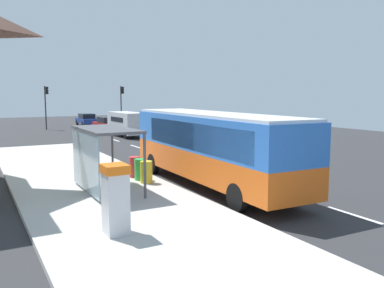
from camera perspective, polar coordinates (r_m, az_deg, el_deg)
name	(u,v)px	position (r m, az deg, el deg)	size (l,w,h in m)	color
ground_plane	(133,147)	(31.00, -8.37, -0.45)	(56.00, 92.00, 0.04)	#2D2D30
sidewalk_platform	(91,187)	(17.79, -14.06, -5.87)	(6.20, 30.00, 0.18)	beige
lane_stripe_seg_0	(354,215)	(14.66, 21.89, -9.30)	(0.16, 2.20, 0.01)	silver
lane_stripe_seg_1	(259,185)	(18.11, 9.50, -5.79)	(0.16, 2.20, 0.01)	silver
lane_stripe_seg_2	(202,167)	(22.15, 1.43, -3.33)	(0.16, 2.20, 0.01)	silver
lane_stripe_seg_3	(164,155)	(26.53, -4.05, -1.61)	(0.16, 2.20, 0.01)	silver
lane_stripe_seg_4	(136,147)	(31.09, -7.94, -0.38)	(0.16, 2.20, 0.01)	silver
lane_stripe_seg_5	(115,140)	(35.77, -10.82, 0.54)	(0.16, 2.20, 0.01)	silver
lane_stripe_seg_6	(99,135)	(40.52, -13.03, 1.24)	(0.16, 2.20, 0.01)	silver
lane_stripe_seg_7	(86,131)	(45.33, -14.78, 1.79)	(0.16, 2.20, 0.01)	silver
bus	(211,145)	(17.40, 2.70, -0.08)	(2.78, 11.07, 3.21)	orange
white_van	(127,122)	(38.46, -9.19, 3.03)	(2.20, 5.27, 2.30)	silver
sedan_near	(87,119)	(53.17, -14.70, 3.40)	(1.87, 4.41, 1.52)	navy
sedan_far	(107,124)	(44.88, -11.96, 2.83)	(2.01, 4.48, 1.52)	#A51919
ticket_machine	(116,199)	(11.31, -10.77, -7.59)	(0.66, 0.76, 1.94)	silver
recycling_bin_yellow	(146,172)	(17.60, -6.47, -3.95)	(0.52, 0.52, 0.95)	yellow
recycling_bin_green	(140,169)	(18.24, -7.32, -3.58)	(0.52, 0.52, 0.95)	green
recycling_bin_red	(135,167)	(18.88, -8.11, -3.22)	(0.52, 0.52, 0.95)	red
traffic_light_near_side	(122,100)	(49.71, -9.91, 6.17)	(0.49, 0.28, 4.95)	#2D2D2D
traffic_light_far_side	(46,101)	(48.38, -19.94, 5.79)	(0.49, 0.28, 4.90)	#2D2D2D
bus_shelter	(98,143)	(16.18, -13.11, 0.11)	(1.80, 4.00, 2.50)	#4C4C51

